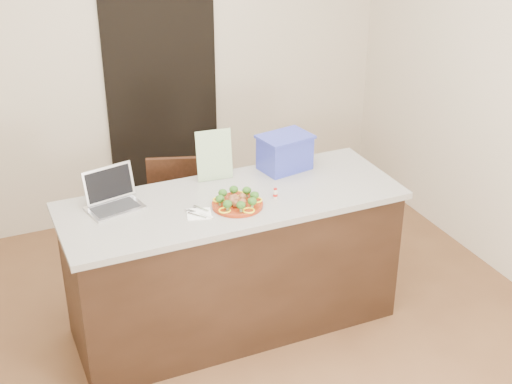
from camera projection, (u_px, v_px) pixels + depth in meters
name	position (u px, v px, depth m)	size (l,w,h in m)	color
ground	(249.00, 345.00, 4.47)	(4.00, 4.00, 0.00)	brown
room_shell	(248.00, 99.00, 3.74)	(4.00, 4.00, 4.00)	white
doorway	(163.00, 96.00, 5.67)	(0.90, 0.02, 2.00)	black
island	(233.00, 263.00, 4.46)	(2.06, 0.76, 0.92)	black
plate	(237.00, 204.00, 4.16)	(0.30, 0.30, 0.02)	maroon
meatballs	(236.00, 200.00, 4.14)	(0.12, 0.12, 0.04)	brown
broccoli	(237.00, 197.00, 4.14)	(0.26, 0.26, 0.04)	#1F4A13
pepper_rings	(237.00, 203.00, 4.15)	(0.29, 0.29, 0.01)	yellow
napkin	(199.00, 214.00, 4.07)	(0.14, 0.14, 0.01)	white
fork	(195.00, 213.00, 4.07)	(0.09, 0.15, 0.00)	silver
knife	(205.00, 213.00, 4.06)	(0.07, 0.19, 0.01)	white
yogurt_bottle	(275.00, 194.00, 4.25)	(0.03, 0.03, 0.06)	beige
laptop	(112.00, 196.00, 4.15)	(0.35, 0.31, 0.22)	silver
leaflet	(214.00, 155.00, 4.42)	(0.23, 0.00, 0.32)	silver
blue_box	(285.00, 152.00, 4.57)	(0.36, 0.29, 0.23)	#2F39A9
chair	(182.00, 215.00, 4.92)	(0.51, 0.52, 0.90)	#381D11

